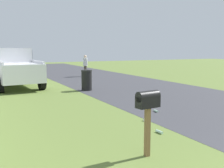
{
  "coord_description": "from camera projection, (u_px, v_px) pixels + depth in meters",
  "views": [
    {
      "loc": [
        -0.73,
        3.47,
        2.05
      ],
      "look_at": [
        5.26,
        0.48,
        1.17
      ],
      "focal_mm": 42.94,
      "sensor_mm": 36.0,
      "label": 1
    }
  ],
  "objects": [
    {
      "name": "pickup_truck",
      "position": [
        14.0,
        66.0,
        14.44
      ],
      "size": [
        5.18,
        2.52,
        2.09
      ],
      "rotation": [
        0.0,
        0.0,
        0.07
      ],
      "color": "silver",
      "rests_on": "ground"
    },
    {
      "name": "road_asphalt",
      "position": [
        215.0,
        106.0,
        9.56
      ],
      "size": [
        60.0,
        6.46,
        0.01
      ],
      "primitive_type": "cube",
      "color": "#38383D",
      "rests_on": "ground"
    },
    {
      "name": "litter_bottle_far_scatter",
      "position": [
        159.0,
        132.0,
        6.54
      ],
      "size": [
        0.22,
        0.09,
        0.07
      ],
      "primitive_type": "cylinder",
      "rotation": [
        0.0,
        1.57,
        3.22
      ],
      "color": "#B2D8BF",
      "rests_on": "ground"
    },
    {
      "name": "mailbox",
      "position": [
        148.0,
        105.0,
        5.03
      ],
      "size": [
        0.25,
        0.48,
        1.27
      ],
      "rotation": [
        0.0,
        0.0,
        0.12
      ],
      "color": "brown",
      "rests_on": "ground"
    },
    {
      "name": "trash_bin",
      "position": [
        87.0,
        80.0,
        13.23
      ],
      "size": [
        0.54,
        0.54,
        1.02
      ],
      "color": "black",
      "rests_on": "ground"
    },
    {
      "name": "litter_bottle_midfield_a",
      "position": [
        156.0,
        111.0,
        8.74
      ],
      "size": [
        0.23,
        0.1,
        0.07
      ],
      "primitive_type": "cylinder",
      "rotation": [
        0.0,
        1.57,
        2.99
      ],
      "color": "#B2D8BF",
      "rests_on": "ground"
    },
    {
      "name": "pedestrian",
      "position": [
        85.0,
        64.0,
        19.89
      ],
      "size": [
        0.48,
        0.3,
        1.6
      ],
      "rotation": [
        0.0,
        0.0,
        4.91
      ],
      "color": "#4C4238",
      "rests_on": "ground"
    },
    {
      "name": "litter_cup_near_hydrant",
      "position": [
        145.0,
        120.0,
        7.66
      ],
      "size": [
        0.13,
        0.13,
        0.08
      ],
      "primitive_type": "cylinder",
      "rotation": [
        0.0,
        1.57,
        2.25
      ],
      "color": "white",
      "rests_on": "ground"
    }
  ]
}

